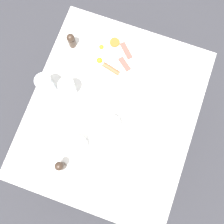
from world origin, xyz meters
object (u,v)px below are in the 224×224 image
Objects in this scene: water_glass_tall at (46,85)px; napkin_folded at (146,186)px; pepper_grinder at (71,40)px; salt_grinder at (60,166)px; teacup_with_saucer_left at (79,144)px; spoon_for_tea at (33,170)px; knife_by_plate at (156,123)px; water_glass_short at (68,88)px; fork_by_plate at (101,190)px; breakfast_plate at (112,57)px; teacup_with_saucer_right at (112,124)px; teapot_near at (174,76)px; fork_spare at (42,135)px.

water_glass_tall is 0.71m from napkin_folded.
napkin_folded is at bearing -43.30° from pepper_grinder.
pepper_grinder is 1.00× the size of salt_grinder.
salt_grinder is 0.43m from napkin_folded.
spoon_for_tea is (-0.18, -0.20, -0.03)m from teacup_with_saucer_left.
teacup_with_saucer_left is 0.59× the size of knife_by_plate.
water_glass_tall is 1.15× the size of water_glass_short.
breakfast_plate is at bearing 104.95° from fork_by_plate.
knife_by_plate is at bearing 98.64° from napkin_folded.
teacup_with_saucer_right is at bearing -158.43° from knife_by_plate.
spoon_for_tea is at bearing -93.36° from water_glass_short.
teapot_near is 1.25× the size of fork_spare.
water_glass_tall reaches higher than fork_spare.
salt_grinder is at bearing -136.06° from knife_by_plate.
teacup_with_saucer_right is 0.76× the size of fork_by_plate.
water_glass_tall is 0.26m from fork_spare.
napkin_folded is 0.32m from knife_by_plate.
teacup_with_saucer_right reaches higher than spoon_for_tea.
pepper_grinder is at bearing 121.42° from fork_by_plate.
teacup_with_saucer_left is 0.20m from teacup_with_saucer_right.
pepper_grinder is at bearing 107.95° from water_glass_short.
teacup_with_saucer_right is at bearing -44.51° from pepper_grinder.
water_glass_short is at bearing 86.64° from spoon_for_tea.
spoon_for_tea is at bearing -176.11° from fork_by_plate.
water_glass_tall is at bearing 139.16° from teacup_with_saucer_left.
teacup_with_saucer_left is 1.28× the size of salt_grinder.
salt_grinder is 0.53m from knife_by_plate.
breakfast_plate is 1.54× the size of teapot_near.
water_glass_short is at bearing 148.71° from napkin_folded.
fork_spare is at bearing -75.95° from water_glass_tall.
napkin_folded is 0.88× the size of knife_by_plate.
salt_grinder is (0.19, -0.63, 0.00)m from pepper_grinder.
fork_spare is at bearing -154.63° from knife_by_plate.
water_glass_tall is at bearing -178.61° from knife_by_plate.
knife_by_plate is at bearing 25.37° from fork_spare.
water_glass_short is 0.45m from spoon_for_tea.
napkin_folded reaches higher than knife_by_plate.
fork_spare is at bearing -100.77° from water_glass_short.
salt_grinder is at bearing -173.44° from napkin_folded.
teacup_with_saucer_right is 0.33m from fork_by_plate.
water_glass_short is 0.63m from napkin_folded.
pepper_grinder is at bearing 94.69° from spoon_for_tea.
napkin_folded is (0.26, -0.23, -0.03)m from teacup_with_saucer_right.
teacup_with_saucer_right reaches higher than fork_by_plate.
fork_spare is at bearing -110.69° from breakfast_plate.
breakfast_plate is 0.56m from fork_spare.
spoon_for_tea and fork_spare have the same top height.
teapot_near reaches higher than fork_by_plate.
fork_by_plate is at bearing -80.04° from teacup_with_saucer_right.
teapot_near reaches higher than water_glass_short.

